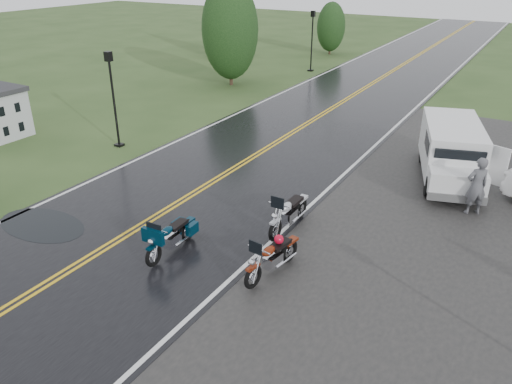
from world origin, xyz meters
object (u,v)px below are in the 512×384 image
motorcycle_teal (153,248)px  person_at_van (476,187)px  motorcycle_red (253,268)px  van_white (432,169)px  lamp_post_near_left (114,100)px  lamp_post_far_left (312,41)px  motorcycle_silver (275,222)px

motorcycle_teal → person_at_van: (6.58, 7.34, 0.33)m
motorcycle_red → van_white: bearing=79.9°
lamp_post_near_left → lamp_post_far_left: 18.02m
lamp_post_far_left → van_white: bearing=-54.0°
van_white → person_at_van: bearing=-37.4°
person_at_van → lamp_post_far_left: bearing=-87.4°
van_white → person_at_van: van_white is taller
lamp_post_far_left → motorcycle_red: bearing=-68.2°
lamp_post_near_left → motorcycle_silver: bearing=-20.6°
motorcycle_silver → person_at_van: (4.49, 4.65, 0.28)m
motorcycle_red → lamp_post_far_left: (-9.49, 23.79, 1.41)m
motorcycle_teal → motorcycle_silver: motorcycle_silver is taller
van_white → lamp_post_near_left: 12.64m
motorcycle_silver → lamp_post_far_left: lamp_post_far_left is taller
motorcycle_teal → van_white: 9.41m
motorcycle_red → lamp_post_far_left: size_ratio=0.51×
van_white → lamp_post_far_left: bearing=109.1°
motorcycle_red → van_white: 7.81m
motorcycle_silver → lamp_post_near_left: 10.23m
motorcycle_red → motorcycle_teal: (-2.69, -0.48, -0.01)m
motorcycle_teal → van_white: van_white is taller
van_white → motorcycle_teal: bearing=-139.7°
person_at_van → lamp_post_far_left: (-13.39, 16.93, 1.09)m
lamp_post_near_left → lamp_post_far_left: lamp_post_far_left is taller
van_white → person_at_van: (1.48, -0.56, -0.08)m
motorcycle_teal → lamp_post_near_left: bearing=137.5°
motorcycle_silver → person_at_van: 6.47m
motorcycle_teal → van_white: size_ratio=0.39×
lamp_post_far_left → motorcycle_silver: bearing=-67.6°
motorcycle_silver → van_white: van_white is taller
person_at_van → motorcycle_silver: bearing=10.3°
motorcycle_teal → motorcycle_silver: bearing=49.9°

